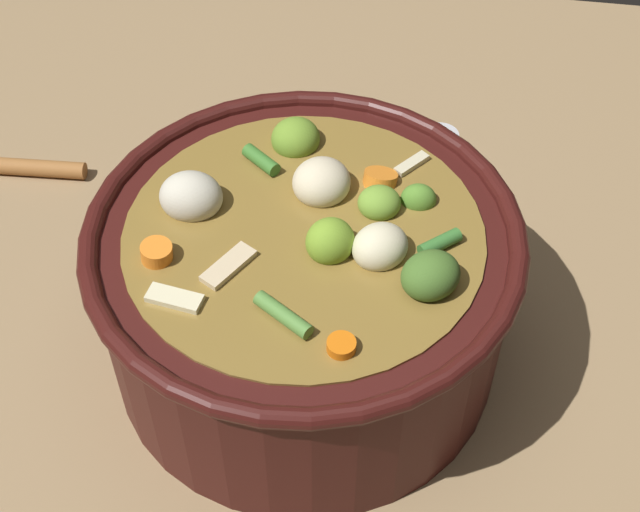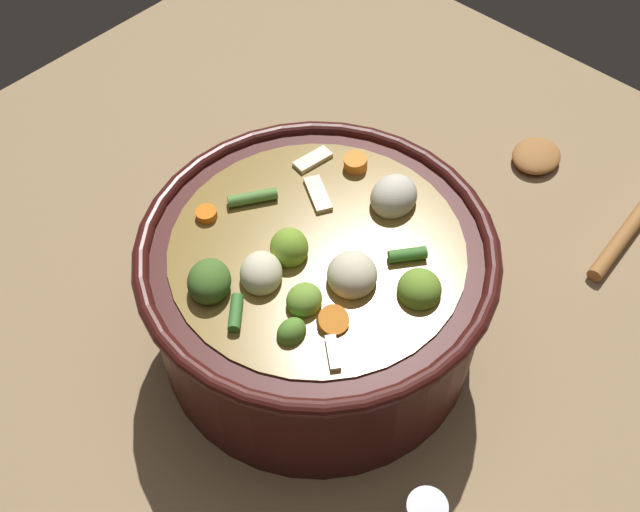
% 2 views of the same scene
% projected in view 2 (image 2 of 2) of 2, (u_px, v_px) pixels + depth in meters
% --- Properties ---
extents(ground_plane, '(1.10, 1.10, 0.00)m').
position_uv_depth(ground_plane, '(317.00, 334.00, 0.76)').
color(ground_plane, '#8C704C').
extents(cooking_pot, '(0.32, 0.32, 0.16)m').
position_uv_depth(cooking_pot, '(317.00, 290.00, 0.71)').
color(cooking_pot, '#38110F').
rests_on(cooking_pot, ground_plane).
extents(wooden_spoon, '(0.18, 0.24, 0.02)m').
position_uv_depth(wooden_spoon, '(589.00, 183.00, 0.88)').
color(wooden_spoon, '#9A6130').
rests_on(wooden_spoon, ground_plane).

